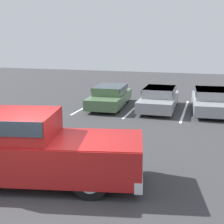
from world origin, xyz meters
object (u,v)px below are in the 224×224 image
pickup_truck (26,148)px  parked_sedan_a (110,95)px  parked_sedan_b (159,98)px  parked_sedan_c (210,100)px  wheel_stop_curb (159,96)px

pickup_truck → parked_sedan_a: (-0.74, 9.86, -0.30)m
pickup_truck → parked_sedan_a: size_ratio=1.39×
parked_sedan_a → parked_sedan_b: (2.79, 0.09, 0.01)m
parked_sedan_c → parked_sedan_a: bearing=-91.1°
pickup_truck → parked_sedan_b: 10.17m
parked_sedan_a → parked_sedan_c: (5.46, 0.30, 0.01)m
parked_sedan_b → parked_sedan_a: bearing=-89.3°
parked_sedan_b → parked_sedan_c: 2.68m
wheel_stop_curb → parked_sedan_b: bearing=-81.4°
wheel_stop_curb → parked_sedan_a: bearing=-122.1°
pickup_truck → parked_sedan_c: 11.21m
parked_sedan_b → wheel_stop_curb: size_ratio=2.48×
parked_sedan_b → wheel_stop_curb: bearing=-172.5°
parked_sedan_a → wheel_stop_curb: 4.29m
parked_sedan_c → pickup_truck: bearing=-29.1°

